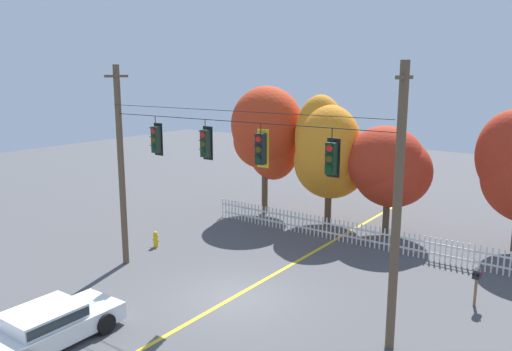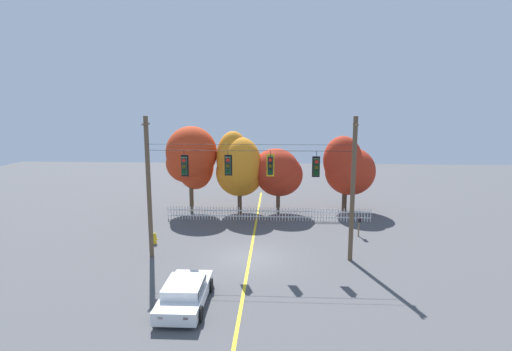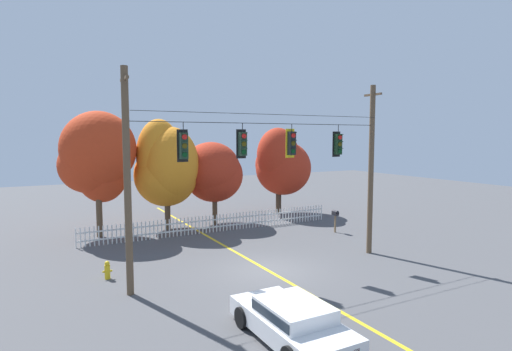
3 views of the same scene
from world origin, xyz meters
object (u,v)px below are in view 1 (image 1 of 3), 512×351
at_px(traffic_signal_southbound_primary, 261,149).
at_px(autumn_maple_near_fence, 267,134).
at_px(autumn_maple_mid, 328,152).
at_px(autumn_oak_far_east, 389,166).
at_px(traffic_signal_northbound_primary, 331,158).
at_px(traffic_signal_northbound_secondary, 206,143).
at_px(traffic_signal_eastbound_side, 156,139).
at_px(roadside_mailbox, 477,276).
at_px(parked_car, 47,325).
at_px(fire_hydrant, 156,239).

height_order(traffic_signal_southbound_primary, autumn_maple_near_fence, autumn_maple_near_fence).
distance_m(autumn_maple_mid, autumn_oak_far_east, 3.20).
bearing_deg(traffic_signal_northbound_primary, traffic_signal_northbound_secondary, 180.00).
bearing_deg(traffic_signal_northbound_secondary, autumn_oak_far_east, 74.37).
distance_m(traffic_signal_southbound_primary, autumn_maple_mid, 10.29).
xyz_separation_m(traffic_signal_eastbound_side, roadside_mailbox, (10.82, 4.30, -4.31)).
bearing_deg(autumn_maple_near_fence, autumn_oak_far_east, 0.30).
xyz_separation_m(traffic_signal_southbound_primary, roadside_mailbox, (5.97, 4.30, -4.37)).
relative_size(traffic_signal_eastbound_side, traffic_signal_northbound_primary, 1.02).
relative_size(traffic_signal_eastbound_side, roadside_mailbox, 1.12).
bearing_deg(parked_car, autumn_maple_near_fence, 100.79).
relative_size(parked_car, fire_hydrant, 5.80).
xyz_separation_m(traffic_signal_northbound_primary, autumn_maple_near_fence, (-9.21, 10.05, -0.89)).
bearing_deg(autumn_maple_mid, autumn_maple_near_fence, 176.46).
relative_size(traffic_signal_eastbound_side, autumn_oak_far_east, 0.28).
relative_size(autumn_maple_mid, autumn_oak_far_east, 1.26).
relative_size(traffic_signal_southbound_primary, roadside_mailbox, 1.08).
xyz_separation_m(autumn_maple_near_fence, fire_hydrant, (-0.77, -7.92, -4.14)).
bearing_deg(autumn_oak_far_east, traffic_signal_eastbound_side, -117.74).
xyz_separation_m(traffic_signal_northbound_secondary, traffic_signal_northbound_primary, (4.92, -0.00, -0.05)).
relative_size(traffic_signal_southbound_primary, autumn_maple_near_fence, 0.20).
xyz_separation_m(traffic_signal_southbound_primary, autumn_maple_mid, (-2.71, 9.81, -1.57)).
distance_m(traffic_signal_northbound_primary, autumn_maple_mid, 11.23).
distance_m(autumn_maple_mid, parked_car, 15.89).
height_order(autumn_maple_near_fence, autumn_oak_far_east, autumn_maple_near_fence).
xyz_separation_m(traffic_signal_southbound_primary, traffic_signal_northbound_primary, (2.55, -0.00, -0.06)).
bearing_deg(traffic_signal_northbound_secondary, roadside_mailbox, 27.30).
height_order(traffic_signal_northbound_primary, roadside_mailbox, traffic_signal_northbound_primary).
relative_size(traffic_signal_eastbound_side, autumn_maple_near_fence, 0.21).
height_order(traffic_signal_northbound_secondary, autumn_maple_mid, autumn_maple_mid).
relative_size(traffic_signal_eastbound_side, parked_car, 0.35).
relative_size(traffic_signal_eastbound_side, traffic_signal_northbound_secondary, 1.05).
bearing_deg(roadside_mailbox, traffic_signal_eastbound_side, -158.31).
xyz_separation_m(autumn_oak_far_east, roadside_mailbox, (5.52, -5.79, -2.34)).
distance_m(traffic_signal_northbound_secondary, traffic_signal_northbound_primary, 4.92).
distance_m(traffic_signal_northbound_secondary, parked_car, 7.59).
height_order(traffic_signal_northbound_secondary, traffic_signal_southbound_primary, same).
bearing_deg(fire_hydrant, roadside_mailbox, 9.21).
distance_m(autumn_maple_near_fence, roadside_mailbox, 14.29).
relative_size(autumn_oak_far_east, fire_hydrant, 7.31).
relative_size(traffic_signal_northbound_secondary, fire_hydrant, 1.94).
bearing_deg(roadside_mailbox, autumn_maple_near_fence, 155.53).
distance_m(traffic_signal_northbound_primary, roadside_mailbox, 6.98).
distance_m(traffic_signal_eastbound_side, traffic_signal_northbound_secondary, 2.48).
bearing_deg(autumn_oak_far_east, traffic_signal_northbound_primary, -78.27).
distance_m(parked_car, fire_hydrant, 8.70).
xyz_separation_m(traffic_signal_northbound_secondary, roadside_mailbox, (8.34, 4.31, -4.36)).
xyz_separation_m(traffic_signal_northbound_primary, roadside_mailbox, (3.42, 4.31, -4.31)).
distance_m(traffic_signal_northbound_secondary, traffic_signal_southbound_primary, 2.37).
bearing_deg(roadside_mailbox, autumn_maple_mid, 147.61).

